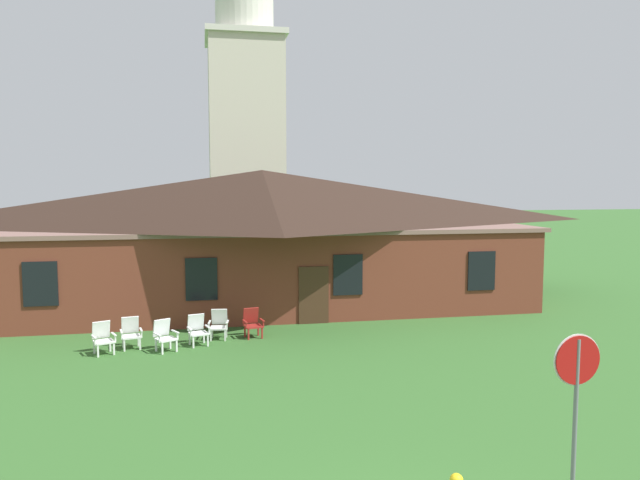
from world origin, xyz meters
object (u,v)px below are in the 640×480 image
object	(u,v)px
lawn_chair_right_end	(219,323)
lawn_chair_far_side	(252,322)
lawn_chair_near_door	(131,332)
lawn_chair_left_end	(164,335)
stop_sign	(576,386)
lawn_chair_by_porch	(103,337)
lawn_chair_middle	(197,329)

from	to	relation	value
lawn_chair_right_end	lawn_chair_far_side	distance (m)	1.09
lawn_chair_near_door	lawn_chair_left_end	bearing A→B (deg)	-27.31
stop_sign	lawn_chair_by_porch	distance (m)	13.65
lawn_chair_middle	lawn_chair_left_end	bearing A→B (deg)	-151.93
stop_sign	lawn_chair_right_end	distance (m)	12.78
lawn_chair_middle	lawn_chair_far_side	world-z (taller)	same
lawn_chair_left_end	lawn_chair_middle	size ratio (longest dim) A/B	1.00
stop_sign	lawn_chair_left_end	size ratio (longest dim) A/B	2.93
stop_sign	lawn_chair_by_porch	xyz separation A→B (m)	(-8.60, 10.50, -1.50)
stop_sign	lawn_chair_right_end	world-z (taller)	stop_sign
lawn_chair_near_door	lawn_chair_right_end	size ratio (longest dim) A/B	1.00
lawn_chair_right_end	lawn_chair_left_end	bearing A→B (deg)	-144.99
lawn_chair_middle	lawn_chair_right_end	size ratio (longest dim) A/B	1.00
lawn_chair_middle	lawn_chair_right_end	distance (m)	0.94
stop_sign	lawn_chair_left_end	world-z (taller)	stop_sign
lawn_chair_by_porch	lawn_chair_far_side	distance (m)	4.69
lawn_chair_by_porch	lawn_chair_right_end	world-z (taller)	same
lawn_chair_middle	lawn_chair_far_side	size ratio (longest dim) A/B	1.00
lawn_chair_by_porch	lawn_chair_near_door	xyz separation A→B (m)	(0.75, 0.48, 0.00)
lawn_chair_near_door	lawn_chair_left_end	distance (m)	1.17
stop_sign	lawn_chair_near_door	size ratio (longest dim) A/B	2.93
stop_sign	lawn_chair_by_porch	size ratio (longest dim) A/B	2.93
lawn_chair_right_end	lawn_chair_middle	bearing A→B (deg)	-136.75
lawn_chair_left_end	lawn_chair_far_side	size ratio (longest dim) A/B	1.00
lawn_chair_far_side	lawn_chair_near_door	bearing A→B (deg)	-170.73
lawn_chair_left_end	lawn_chair_far_side	distance (m)	3.00
lawn_chair_right_end	stop_sign	bearing A→B (deg)	-66.15
lawn_chair_by_porch	lawn_chair_near_door	distance (m)	0.89
lawn_chair_near_door	lawn_chair_right_end	world-z (taller)	same
stop_sign	lawn_chair_left_end	distance (m)	12.55
lawn_chair_by_porch	lawn_chair_far_side	size ratio (longest dim) A/B	1.00
lawn_chair_near_door	lawn_chair_middle	size ratio (longest dim) A/B	1.00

